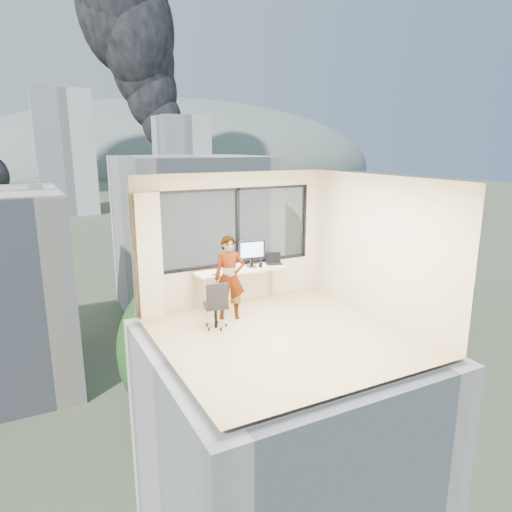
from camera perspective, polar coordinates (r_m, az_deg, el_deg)
floor at (r=7.88m, az=3.40°, el=-9.69°), size 4.00×4.00×0.01m
ceiling at (r=7.26m, az=3.69°, el=9.52°), size 4.00×4.00×0.01m
wall_front at (r=5.91m, az=13.56°, el=-4.67°), size 4.00×0.01×2.60m
wall_left at (r=6.69m, az=-11.35°, el=-2.40°), size 0.01×4.00×2.60m
wall_right at (r=8.64m, az=15.00°, el=1.02°), size 0.01×4.00×2.60m
window_wall at (r=9.17m, az=-2.60°, el=3.62°), size 3.30×0.16×1.55m
curtain at (r=8.56m, az=-13.05°, el=-0.02°), size 0.45×0.14×2.30m
desk at (r=9.12m, az=-1.91°, el=-3.87°), size 1.80×0.60×0.75m
chair at (r=8.04m, az=-5.03°, el=-5.91°), size 0.53×0.53×0.87m
person at (r=8.36m, az=-3.28°, el=-2.70°), size 0.65×0.54×1.54m
monitor at (r=9.13m, az=-0.53°, el=0.32°), size 0.54×0.18×0.53m
game_console at (r=9.21m, az=-2.72°, el=-1.07°), size 0.34×0.31×0.07m
laptop at (r=9.36m, az=2.24°, el=-0.38°), size 0.41×0.42×0.20m
cellphone at (r=8.65m, az=-5.11°, el=-2.26°), size 0.12×0.09×0.01m
pen_cup at (r=9.13m, az=0.58°, el=-1.10°), size 0.09×0.09×0.09m
handbag at (r=9.55m, az=1.78°, el=-0.08°), size 0.27×0.14×0.21m
exterior_ground at (r=127.41m, az=-25.54°, el=4.57°), size 400.00×400.00×0.04m
near_bldg_b at (r=47.80m, az=-7.67°, el=2.50°), size 14.00×13.00×16.00m
near_bldg_c at (r=49.54m, az=16.67°, el=-1.12°), size 12.00×10.00×10.00m
far_tower_b at (r=126.76m, az=-22.57°, el=11.65°), size 13.00×13.00×30.00m
far_tower_c at (r=154.16m, az=-9.16°, el=11.92°), size 15.00×15.00×26.00m
hill_b at (r=342.73m, az=-9.92°, el=10.56°), size 300.00×220.00×96.00m
tree_b at (r=28.37m, az=-8.89°, el=-12.96°), size 7.60×7.60×9.00m
tree_c at (r=54.25m, az=1.67°, el=0.71°), size 8.40×8.40×10.00m
smoke_plume_b at (r=187.26m, az=-9.51°, el=20.77°), size 30.00×18.00×70.00m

